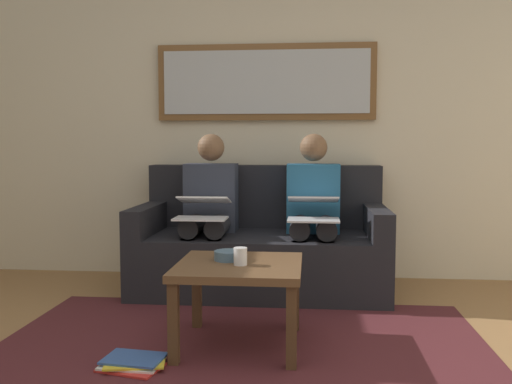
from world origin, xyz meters
The scene contains 12 objects.
wall_rear centered at (0.00, -2.60, 1.30)m, with size 6.00×0.12×2.60m, color beige.
area_rug centered at (0.00, -0.85, 0.00)m, with size 2.60×1.80×0.01m, color #4C1E23.
couch centered at (0.00, -2.12, 0.31)m, with size 1.79×0.90×0.90m.
framed_mirror centered at (0.00, -2.51, 1.55)m, with size 1.72×0.05×0.59m.
coffee_table centered at (0.01, -0.90, 0.38)m, with size 0.65×0.65×0.44m.
cup centered at (0.00, -0.85, 0.49)m, with size 0.07×0.07×0.09m, color silver.
bowl centered at (0.08, -0.97, 0.47)m, with size 0.16×0.16×0.05m, color slate.
person_left centered at (-0.38, -2.05, 0.61)m, with size 0.38×0.58×1.14m.
laptop_silver centered at (-0.38, -1.81, 0.63)m, with size 0.34×0.38×0.16m.
person_right centered at (0.38, -2.05, 0.61)m, with size 0.38×0.58×1.14m.
laptop_white centered at (0.38, -1.81, 0.63)m, with size 0.35×0.36×0.15m.
magazine_stack centered at (0.48, -0.56, 0.03)m, with size 0.33×0.28×0.04m.
Camera 1 is at (-0.35, 1.99, 1.06)m, focal length 39.74 mm.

